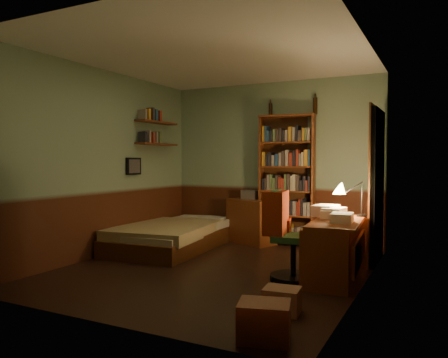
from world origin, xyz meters
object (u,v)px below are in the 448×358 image
at_px(mini_stereo, 251,194).
at_px(desk_lamp, 362,194).
at_px(bed, 173,227).
at_px(desk, 337,250).
at_px(cardboard_box_a, 264,321).
at_px(dresser, 251,221).
at_px(bookshelf, 287,181).
at_px(office_chair, 293,230).
at_px(cardboard_box_b, 282,300).

relative_size(mini_stereo, desk_lamp, 0.50).
height_order(mini_stereo, desk_lamp, desk_lamp).
relative_size(bed, desk, 1.77).
xyz_separation_m(desk, cardboard_box_a, (-0.11, -1.93, -0.19)).
bearing_deg(desk_lamp, dresser, 169.21).
relative_size(mini_stereo, desk, 0.21).
xyz_separation_m(bookshelf, desk_lamp, (1.33, -1.15, -0.09)).
xyz_separation_m(office_chair, cardboard_box_b, (0.24, -1.07, -0.45)).
distance_m(desk, cardboard_box_b, 1.34).
bearing_deg(office_chair, bookshelf, 102.32).
bearing_deg(dresser, office_chair, -30.77).
distance_m(mini_stereo, desk, 2.49).
xyz_separation_m(mini_stereo, bookshelf, (0.63, -0.04, 0.24)).
xyz_separation_m(desk_lamp, cardboard_box_a, (-0.29, -2.42, -0.79)).
height_order(desk, office_chair, office_chair).
xyz_separation_m(bookshelf, cardboard_box_b, (0.96, -2.95, -0.91)).
bearing_deg(bed, cardboard_box_a, -50.36).
xyz_separation_m(cardboard_box_a, cardboard_box_b, (-0.08, 0.62, -0.03)).
relative_size(desk, desk_lamp, 2.32).
bearing_deg(mini_stereo, dresser, -58.68).
distance_m(mini_stereo, desk_lamp, 2.30).
relative_size(bookshelf, cardboard_box_b, 6.61).
xyz_separation_m(mini_stereo, desk, (1.78, -1.68, -0.45)).
height_order(bed, bookshelf, bookshelf).
height_order(desk_lamp, cardboard_box_b, desk_lamp).
bearing_deg(cardboard_box_a, mini_stereo, 114.84).
distance_m(bed, mini_stereo, 1.39).
distance_m(bed, dresser, 1.27).
bearing_deg(office_chair, cardboard_box_a, -87.74).
xyz_separation_m(bed, mini_stereo, (0.85, 1.00, 0.45)).
distance_m(office_chair, cardboard_box_a, 1.77).
height_order(bookshelf, desk_lamp, bookshelf).
distance_m(dresser, office_chair, 2.22).
xyz_separation_m(dresser, office_chair, (1.28, -1.80, 0.21)).
height_order(office_chair, cardboard_box_b, office_chair).
relative_size(bed, cardboard_box_a, 5.79).
relative_size(bed, cardboard_box_b, 7.08).
distance_m(cardboard_box_a, cardboard_box_b, 0.63).
distance_m(bed, bookshelf, 1.90).
distance_m(dresser, desk, 2.31).
bearing_deg(desk, office_chair, -155.24).
xyz_separation_m(desk, office_chair, (-0.43, -0.24, 0.23)).
xyz_separation_m(desk, desk_lamp, (0.18, 0.49, 0.60)).
bearing_deg(cardboard_box_a, dresser, 114.70).
height_order(mini_stereo, desk, mini_stereo).
bearing_deg(mini_stereo, office_chair, -52.14).
distance_m(mini_stereo, cardboard_box_b, 3.45).
bearing_deg(bed, office_chair, -27.08).
bearing_deg(cardboard_box_b, mini_stereo, 118.04).
relative_size(bookshelf, desk_lamp, 3.84).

